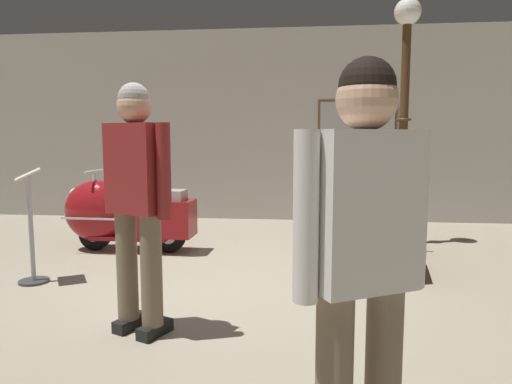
# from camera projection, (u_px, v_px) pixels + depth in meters

# --- Properties ---
(ground_plane) EXTENTS (60.00, 60.00, 0.00)m
(ground_plane) POSITION_uv_depth(u_px,v_px,m) (217.00, 290.00, 4.16)
(ground_plane) COLOR gray
(showroom_back_wall) EXTENTS (18.00, 0.24, 3.22)m
(showroom_back_wall) POSITION_uv_depth(u_px,v_px,m) (259.00, 126.00, 7.81)
(showroom_back_wall) COLOR #ADA89E
(showroom_back_wall) RESTS_ON ground
(scooter_0) EXTENTS (1.65, 0.55, 1.00)m
(scooter_0) POSITION_uv_depth(u_px,v_px,m) (118.00, 214.00, 5.61)
(scooter_0) COLOR black
(scooter_0) RESTS_ON ground
(scooter_1) EXTENTS (0.77, 1.77, 1.05)m
(scooter_1) POSITION_uv_depth(u_px,v_px,m) (390.00, 218.00, 5.24)
(scooter_1) COLOR black
(scooter_1) RESTS_ON ground
(lamppost) EXTENTS (0.33, 0.33, 3.13)m
(lamppost) POSITION_uv_depth(u_px,v_px,m) (405.00, 98.00, 5.80)
(lamppost) COLOR #472D19
(lamppost) RESTS_ON ground
(visitor_0) EXTENTS (0.51, 0.39, 1.66)m
(visitor_0) POSITION_uv_depth(u_px,v_px,m) (362.00, 251.00, 1.67)
(visitor_0) COLOR black
(visitor_0) RESTS_ON ground
(visitor_1) EXTENTS (0.55, 0.39, 1.75)m
(visitor_1) POSITION_uv_depth(u_px,v_px,m) (137.00, 192.00, 3.13)
(visitor_1) COLOR black
(visitor_1) RESTS_ON ground
(info_stanchion) EXTENTS (0.36, 0.39, 1.11)m
(info_stanchion) POSITION_uv_depth(u_px,v_px,m) (31.00, 236.00, 4.34)
(info_stanchion) COLOR #333338
(info_stanchion) RESTS_ON ground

